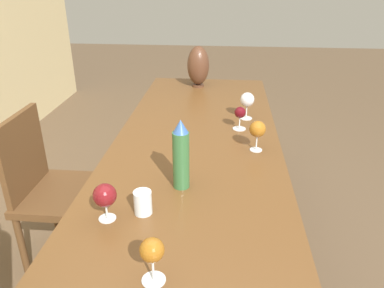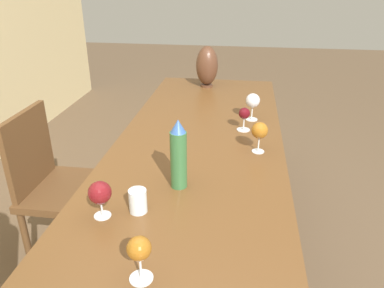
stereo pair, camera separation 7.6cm
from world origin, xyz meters
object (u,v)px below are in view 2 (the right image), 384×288
Objects in this scene: wine_glass_5 at (100,193)px; water_bottle at (179,155)px; vase at (207,66)px; wine_glass_3 at (260,131)px; chair_far at (58,183)px; water_tumbler at (138,201)px; wine_glass_1 at (139,250)px; wine_glass_2 at (244,114)px; wine_glass_4 at (253,101)px.

water_bottle is at bearing -44.45° from wine_glass_5.
vase is 1.64m from wine_glass_5.
wine_glass_3 reaches higher than chair_far.
chair_far is (0.54, 0.61, -0.30)m from water_tumbler.
wine_glass_5 is at bearing 38.65° from wine_glass_1.
water_bottle is 0.24m from water_tumbler.
wine_glass_2 is at bearing -23.99° from water_tumbler.
vase is at bearing 0.65° from wine_glass_1.
water_bottle is 2.00× the size of wine_glass_1.
wine_glass_1 is 1.13× the size of wine_glass_2.
wine_glass_3 is 0.42m from wine_glass_4.
water_bottle is at bearing -2.15° from wine_glass_1.
water_tumbler is 0.14m from wine_glass_5.
wine_glass_2 is 0.14× the size of chair_far.
water_bottle is 3.28× the size of water_tumbler.
wine_glass_1 is (-0.31, -0.09, 0.06)m from water_tumbler.
wine_glass_3 is at bearing -160.97° from vase.
water_tumbler is at bearing 157.45° from wine_glass_4.
vase reaches higher than wine_glass_3.
wine_glass_4 is 1.16m from chair_far.
wine_glass_3 is 1.10m from chair_far.
water_bottle is at bearing 158.34° from wine_glass_2.
wine_glass_3 is at bearing -38.19° from water_tumbler.
wine_glass_2 is at bearing -74.88° from chair_far.
wine_glass_4 reaches higher than wine_glass_1.
wine_glass_1 is 0.16× the size of chair_far.
wine_glass_3 is 0.81m from wine_glass_5.
water_bottle is 0.90m from chair_far.
wine_glass_1 is at bearing 158.65° from wine_glass_3.
wine_glass_4 reaches higher than chair_far.
water_bottle is 1.39m from vase.
chair_far is at bearing 105.12° from wine_glass_2.
wine_glass_2 is 0.97m from wine_glass_5.
water_bottle is at bearing 159.70° from wine_glass_4.
water_tumbler is at bearing 16.92° from wine_glass_1.
vase is (1.58, -0.07, 0.11)m from water_tumbler.
water_bottle is 0.33m from wine_glass_5.
water_tumbler is 1.04m from wine_glass_4.
wine_glass_3 is 1.09× the size of wine_glass_5.
water_tumbler is 0.58× the size of wine_glass_3.
wine_glass_3 reaches higher than wine_glass_1.
water_bottle reaches higher than chair_far.
water_tumbler is 1.59m from vase.
wine_glass_2 is (-0.78, -0.28, -0.06)m from vase.
water_tumbler is 0.87m from chair_far.
wine_glass_2 is at bearing 16.21° from wine_glass_3.
vase is at bearing -6.67° from wine_glass_5.
vase is 1.31m from chair_far.
water_tumbler is 0.56× the size of wine_glass_4.
water_bottle reaches higher than wine_glass_5.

